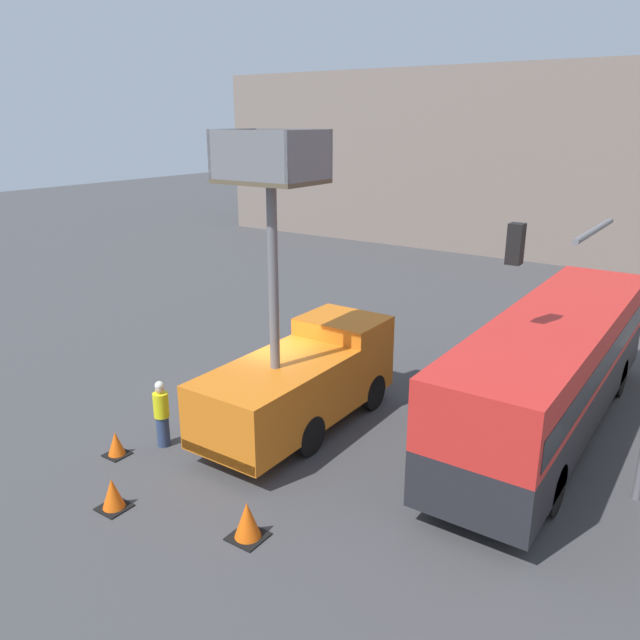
% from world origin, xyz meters
% --- Properties ---
extents(ground_plane, '(120.00, 120.00, 0.00)m').
position_xyz_m(ground_plane, '(0.00, 0.00, 0.00)').
color(ground_plane, '#424244').
extents(building_backdrop_far, '(44.00, 10.00, 10.81)m').
position_xyz_m(building_backdrop_far, '(0.00, 28.34, 5.40)').
color(building_backdrop_far, gray).
rests_on(building_backdrop_far, ground_plane).
extents(utility_truck, '(2.28, 6.16, 7.62)m').
position_xyz_m(utility_truck, '(1.34, -0.39, 1.53)').
color(utility_truck, orange).
rests_on(utility_truck, ground_plane).
extents(city_bus, '(2.49, 11.43, 3.22)m').
position_xyz_m(city_bus, '(6.79, 3.01, 1.90)').
color(city_bus, '#232328').
rests_on(city_bus, ground_plane).
extents(traffic_light_pole, '(3.39, 3.14, 5.99)m').
position_xyz_m(traffic_light_pole, '(8.14, 1.01, 4.04)').
color(traffic_light_pole, slate).
rests_on(traffic_light_pole, ground_plane).
extents(road_worker_near_truck, '(0.38, 0.38, 1.74)m').
position_xyz_m(road_worker_near_truck, '(-0.91, -3.18, 0.86)').
color(road_worker_near_truck, navy).
rests_on(road_worker_near_truck, ground_plane).
extents(road_worker_directing, '(0.38, 0.38, 1.93)m').
position_xyz_m(road_worker_directing, '(4.61, 0.62, 0.97)').
color(road_worker_directing, navy).
rests_on(road_worker_directing, ground_plane).
extents(traffic_cone_near_truck, '(0.61, 0.61, 0.70)m').
position_xyz_m(traffic_cone_near_truck, '(0.25, -5.63, 0.33)').
color(traffic_cone_near_truck, black).
rests_on(traffic_cone_near_truck, ground_plane).
extents(traffic_cone_mid_road, '(0.69, 0.69, 0.79)m').
position_xyz_m(traffic_cone_mid_road, '(3.22, -4.76, 0.37)').
color(traffic_cone_mid_road, black).
rests_on(traffic_cone_mid_road, ground_plane).
extents(traffic_cone_far_side, '(0.54, 0.54, 0.62)m').
position_xyz_m(traffic_cone_far_side, '(-1.49, -4.18, 0.29)').
color(traffic_cone_far_side, black).
rests_on(traffic_cone_far_side, ground_plane).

